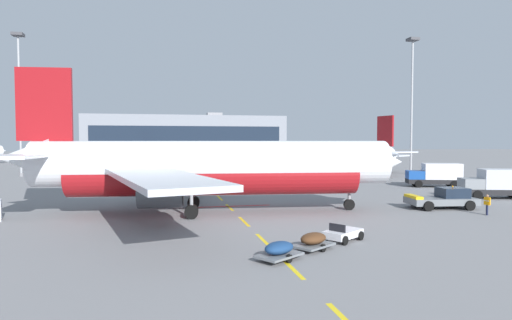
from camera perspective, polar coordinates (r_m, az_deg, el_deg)
ground at (r=65.23m, az=13.29°, el=-2.95°), size 400.00×400.00×0.00m
apron_paint_markings at (r=56.87m, az=-6.08°, el=-3.70°), size 8.00×95.43×0.01m
airliner_foreground at (r=37.60m, az=-6.19°, el=-0.93°), size 34.82×34.44×12.20m
pushback_tug at (r=43.59m, az=23.37°, el=-4.66°), size 6.30×3.77×2.08m
airliner_mid_left at (r=83.86m, az=11.49°, el=0.57°), size 28.48×29.09×10.25m
catering_truck at (r=62.96m, az=22.51°, el=-1.77°), size 7.40×4.58×3.14m
fuel_service_truck at (r=53.46m, az=29.03°, el=-2.66°), size 7.40×4.33×3.14m
baggage_train at (r=25.49m, az=7.57°, el=-10.44°), size 7.96×6.00×1.14m
ground_crew_worker at (r=41.28m, az=28.04°, el=-5.03°), size 0.30×0.70×1.73m
apron_light_mast_near at (r=85.18m, az=-28.62°, el=8.34°), size 1.80×1.80×24.39m
apron_light_mast_far at (r=84.64m, az=19.77°, el=8.65°), size 1.80×1.80×24.65m
terminal_satellite at (r=178.17m, az=-9.15°, el=3.13°), size 77.00×26.16×17.32m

